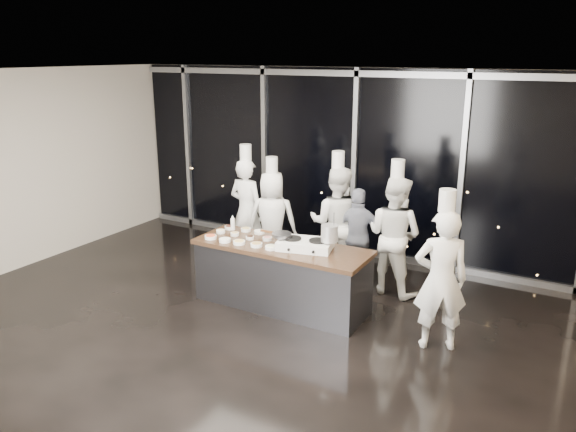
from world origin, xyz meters
name	(u,v)px	position (x,y,z in m)	size (l,w,h in m)	color
ground	(247,332)	(0.00, 0.00, 0.00)	(9.00, 9.00, 0.00)	black
room_shell	(255,160)	(0.18, 0.00, 2.25)	(9.02, 7.02, 3.21)	#BEB3A2
window_wall	(355,164)	(0.00, 3.43, 1.60)	(8.90, 0.11, 3.20)	black
demo_counter	(282,276)	(0.00, 0.90, 0.45)	(2.46, 0.86, 0.90)	#3C3C41
stove	(305,244)	(0.35, 0.93, 0.96)	(0.80, 0.60, 0.14)	silver
frying_pan	(281,235)	(0.01, 0.86, 1.06)	(0.49, 0.33, 0.04)	slate
stock_pot	(330,233)	(0.68, 0.99, 1.15)	(0.23, 0.23, 0.23)	silver
prep_bowls	(242,237)	(-0.62, 0.86, 0.93)	(1.16, 0.71, 0.05)	white
squeeze_bottle	(233,223)	(-0.98, 1.15, 1.01)	(0.06, 0.06, 0.23)	white
chef_far_left	(247,210)	(-1.38, 2.14, 0.91)	(0.68, 0.47, 2.01)	white
chef_left	(272,220)	(-0.86, 2.09, 0.83)	(0.93, 0.77, 1.86)	white
chef_center	(337,222)	(0.22, 2.23, 0.90)	(1.00, 0.85, 2.02)	white
guest	(358,237)	(0.61, 2.17, 0.75)	(0.94, 0.55, 1.50)	#151E3A
chef_right	(394,235)	(1.18, 2.12, 0.89)	(0.99, 0.84, 2.00)	white
chef_side	(441,279)	(2.20, 0.83, 0.88)	(0.75, 0.65, 1.96)	white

